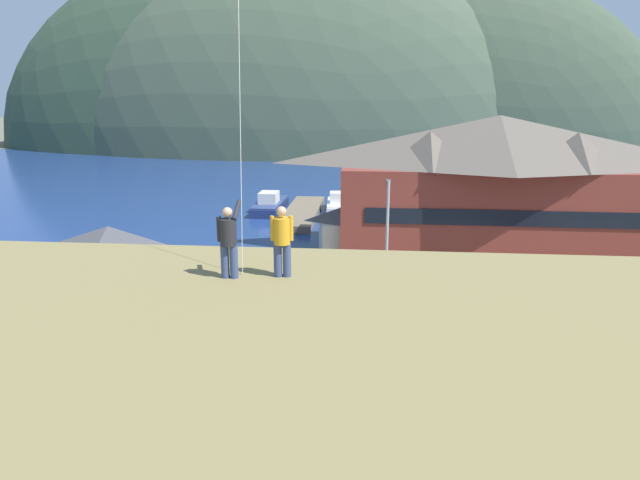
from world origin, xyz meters
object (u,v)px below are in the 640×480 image
at_px(parked_car_front_row_silver, 630,317).
at_px(parked_car_front_row_red, 366,368).
at_px(parking_light_pole, 387,233).
at_px(person_kite_flyer, 228,240).
at_px(storage_shed_waterside, 354,228).
at_px(harbor_lodge, 496,183).
at_px(parked_car_back_row_left, 549,379).
at_px(storage_shed_near_lot, 113,280).
at_px(parked_car_lone_by_shed, 26,301).
at_px(moored_boat_outer_mooring, 337,205).
at_px(parked_car_mid_row_near, 247,305).
at_px(wharf_dock, 302,213).
at_px(person_companion, 282,239).
at_px(moored_boat_wharfside, 270,205).
at_px(parked_car_front_row_end, 379,304).

bearing_deg(parked_car_front_row_silver, parked_car_front_row_red, -153.05).
relative_size(parking_light_pole, person_kite_flyer, 3.83).
height_order(storage_shed_waterside, parked_car_front_row_red, storage_shed_waterside).
xyz_separation_m(harbor_lodge, parked_car_back_row_left, (-2.08, -21.50, -4.48)).
relative_size(harbor_lodge, person_kite_flyer, 12.90).
height_order(harbor_lodge, parking_light_pole, harbor_lodge).
height_order(storage_shed_near_lot, parked_car_front_row_silver, storage_shed_near_lot).
relative_size(parked_car_lone_by_shed, parked_car_front_row_red, 1.00).
distance_m(moored_boat_outer_mooring, parked_car_mid_row_near, 30.23).
relative_size(wharf_dock, parking_light_pole, 2.15).
bearing_deg(wharf_dock, person_companion, -83.46).
relative_size(storage_shed_near_lot, moored_boat_wharfside, 1.00).
relative_size(parked_car_front_row_end, parking_light_pole, 0.61).
height_order(moored_boat_outer_mooring, parked_car_mid_row_near, moored_boat_outer_mooring).
xyz_separation_m(storage_shed_near_lot, parking_light_pole, (13.60, 5.90, 1.24)).
bearing_deg(moored_boat_wharfside, parked_car_lone_by_shed, -104.64).
distance_m(moored_boat_wharfside, person_companion, 45.34).
relative_size(parked_car_mid_row_near, person_kite_flyer, 2.32).
distance_m(parked_car_front_row_silver, person_companion, 22.16).
relative_size(parked_car_mid_row_near, parked_car_front_row_silver, 0.99).
bearing_deg(parked_car_front_row_end, person_kite_flyer, -104.38).
relative_size(parked_car_front_row_end, person_companion, 2.49).
xyz_separation_m(wharf_dock, parked_car_front_row_end, (7.44, -26.84, 0.71)).
bearing_deg(parked_car_mid_row_near, person_companion, -73.17).
height_order(moored_boat_wharfside, parked_car_front_row_red, moored_boat_wharfside).
height_order(parked_car_front_row_red, parking_light_pole, parking_light_pole).
distance_m(harbor_lodge, wharf_dock, 21.19).
height_order(wharf_dock, parked_car_front_row_silver, parked_car_front_row_silver).
height_order(storage_shed_near_lot, moored_boat_wharfside, storage_shed_near_lot).
bearing_deg(wharf_dock, parked_car_front_row_end, -74.51).
relative_size(harbor_lodge, parked_car_lone_by_shed, 5.57).
bearing_deg(wharf_dock, parked_car_lone_by_shed, -112.36).
distance_m(parked_car_lone_by_shed, parked_car_front_row_silver, 31.49).
distance_m(wharf_dock, person_companion, 42.87).
height_order(storage_shed_waterside, parked_car_front_row_end, storage_shed_waterside).
height_order(wharf_dock, parked_car_mid_row_near, parked_car_mid_row_near).
relative_size(harbor_lodge, parking_light_pole, 3.37).
height_order(parked_car_mid_row_near, parking_light_pole, parking_light_pole).
relative_size(storage_shed_near_lot, person_kite_flyer, 4.44).
distance_m(moored_boat_outer_mooring, person_kite_flyer, 45.24).
relative_size(wharf_dock, parked_car_mid_row_near, 3.54).
xyz_separation_m(parked_car_front_row_red, parked_car_back_row_left, (7.14, -0.21, 0.00)).
height_order(parked_car_mid_row_near, parked_car_front_row_red, same).
height_order(storage_shed_near_lot, storage_shed_waterside, storage_shed_near_lot).
xyz_separation_m(parked_car_front_row_red, person_kite_flyer, (-3.34, -8.00, 7.37)).
distance_m(parked_car_lone_by_shed, parked_car_front_row_red, 19.37).
distance_m(storage_shed_waterside, parked_car_lone_by_shed, 22.47).
height_order(moored_boat_outer_mooring, person_companion, person_companion).
distance_m(parked_car_mid_row_near, person_kite_flyer, 16.54).
relative_size(harbor_lodge, parked_car_front_row_red, 5.55).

